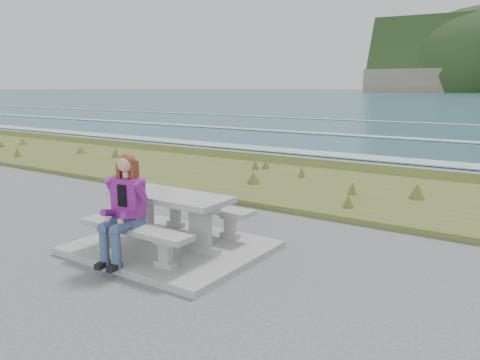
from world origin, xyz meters
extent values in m
cube|color=gray|center=(0.00, 0.00, 0.05)|extent=(2.60, 2.10, 0.10)
cube|color=gray|center=(-0.54, 0.00, 0.14)|extent=(0.62, 0.12, 0.08)
cube|color=gray|center=(-0.54, 0.00, 0.44)|extent=(0.34, 0.09, 0.51)
cube|color=gray|center=(-0.54, 0.00, 0.73)|extent=(0.62, 0.12, 0.08)
cube|color=gray|center=(0.54, 0.00, 0.14)|extent=(0.62, 0.12, 0.08)
cube|color=gray|center=(0.54, 0.00, 0.44)|extent=(0.34, 0.09, 0.51)
cube|color=gray|center=(0.54, 0.00, 0.73)|extent=(0.62, 0.12, 0.08)
cube|color=gray|center=(0.00, 0.00, 0.81)|extent=(1.80, 0.75, 0.08)
cube|color=gray|center=(-0.54, -0.70, 0.14)|extent=(0.30, 0.12, 0.08)
cube|color=gray|center=(-0.54, -0.70, 0.29)|extent=(0.17, 0.09, 0.22)
cube|color=gray|center=(-0.54, -0.70, 0.44)|extent=(0.30, 0.12, 0.08)
cube|color=gray|center=(0.54, -0.70, 0.14)|extent=(0.30, 0.12, 0.08)
cube|color=gray|center=(0.54, -0.70, 0.29)|extent=(0.17, 0.09, 0.22)
cube|color=gray|center=(0.54, -0.70, 0.44)|extent=(0.30, 0.12, 0.08)
cube|color=gray|center=(0.00, -0.70, 0.52)|extent=(1.80, 0.35, 0.07)
cube|color=gray|center=(-0.54, 0.70, 0.14)|extent=(0.30, 0.12, 0.08)
cube|color=gray|center=(-0.54, 0.70, 0.29)|extent=(0.17, 0.09, 0.22)
cube|color=gray|center=(-0.54, 0.70, 0.44)|extent=(0.30, 0.12, 0.08)
cube|color=gray|center=(0.54, 0.70, 0.14)|extent=(0.30, 0.12, 0.08)
cube|color=gray|center=(0.54, 0.70, 0.29)|extent=(0.17, 0.09, 0.22)
cube|color=gray|center=(0.54, 0.70, 0.44)|extent=(0.30, 0.12, 0.08)
cube|color=gray|center=(0.00, 0.70, 0.52)|extent=(1.80, 0.35, 0.07)
cube|color=#3E521F|center=(0.00, 5.00, 0.00)|extent=(160.00, 4.50, 0.22)
cube|color=#6C6251|center=(0.00, 7.90, 0.00)|extent=(160.00, 0.80, 2.20)
cube|color=silver|center=(0.00, 14.00, -1.74)|extent=(220.00, 3.00, 0.06)
cube|color=silver|center=(0.00, 22.00, -1.74)|extent=(220.00, 2.00, 0.06)
cube|color=navy|center=(-0.06, -0.91, 0.38)|extent=(0.46, 0.73, 0.56)
cube|color=#7B1A7C|center=(-0.10, -0.68, 0.92)|extent=(0.43, 0.29, 0.51)
sphere|color=tan|center=(-0.10, -0.70, 1.36)|extent=(0.22, 0.22, 0.22)
sphere|color=#541C13|center=(-0.10, -0.68, 1.37)|extent=(0.24, 0.24, 0.24)
camera|label=1|loc=(4.42, -4.77, 2.33)|focal=35.00mm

